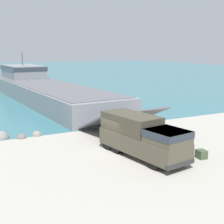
# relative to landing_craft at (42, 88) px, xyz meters

# --- Properties ---
(ground_plane) EXTENTS (240.00, 240.00, 0.00)m
(ground_plane) POSITION_rel_landing_craft_xyz_m (-1.99, -28.94, -1.83)
(ground_plane) COLOR #9E998E
(landing_craft) EXTENTS (10.56, 44.59, 7.42)m
(landing_craft) POSITION_rel_landing_craft_xyz_m (0.00, 0.00, 0.00)
(landing_craft) COLOR gray
(landing_craft) RESTS_ON ground_plane
(military_truck) EXTENTS (3.63, 8.03, 3.04)m
(military_truck) POSITION_rel_landing_craft_xyz_m (-0.95, -31.29, -0.24)
(military_truck) COLOR #4C4738
(military_truck) RESTS_ON ground_plane
(soldier_on_ramp) EXTENTS (0.26, 0.45, 1.69)m
(soldier_on_ramp) POSITION_rel_landing_craft_xyz_m (2.66, -31.48, -0.85)
(soldier_on_ramp) COLOR #475638
(soldier_on_ramp) RESTS_ON ground_plane
(cargo_crate) EXTENTS (0.71, 0.82, 0.63)m
(cargo_crate) POSITION_rel_landing_craft_xyz_m (2.74, -33.67, -1.51)
(cargo_crate) COLOR #3D4C33
(cargo_crate) RESTS_ON ground_plane
(shoreline_rock_a) EXTENTS (1.36, 1.36, 1.36)m
(shoreline_rock_a) POSITION_rel_landing_craft_xyz_m (-9.57, -21.29, -1.83)
(shoreline_rock_a) COLOR gray
(shoreline_rock_a) RESTS_ON ground_plane
(shoreline_rock_b) EXTENTS (0.86, 0.86, 0.86)m
(shoreline_rock_b) POSITION_rel_landing_craft_xyz_m (-7.92, -22.05, -1.83)
(shoreline_rock_b) COLOR #66605B
(shoreline_rock_b) RESTS_ON ground_plane
(shoreline_rock_c) EXTENTS (0.91, 0.91, 0.91)m
(shoreline_rock_c) POSITION_rel_landing_craft_xyz_m (-6.47, -21.84, -1.83)
(shoreline_rock_c) COLOR gray
(shoreline_rock_c) RESTS_ON ground_plane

